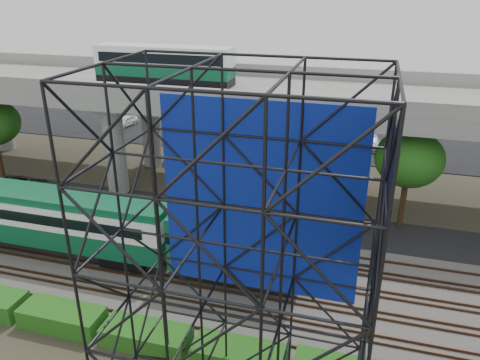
% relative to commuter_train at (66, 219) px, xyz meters
% --- Properties ---
extents(ground, '(140.00, 140.00, 0.00)m').
position_rel_commuter_train_xyz_m(ground, '(7.80, -2.00, -2.88)').
color(ground, '#474233').
rests_on(ground, ground).
extents(ballast_bed, '(90.00, 12.00, 0.20)m').
position_rel_commuter_train_xyz_m(ballast_bed, '(7.80, 0.00, -2.78)').
color(ballast_bed, slate).
rests_on(ballast_bed, ground).
extents(service_road, '(90.00, 5.00, 0.08)m').
position_rel_commuter_train_xyz_m(service_road, '(7.80, 8.50, -2.84)').
color(service_road, black).
rests_on(service_road, ground).
extents(parking_lot, '(90.00, 18.00, 0.08)m').
position_rel_commuter_train_xyz_m(parking_lot, '(7.80, 32.00, -2.84)').
color(parking_lot, black).
rests_on(parking_lot, ground).
extents(harbor_water, '(140.00, 40.00, 0.03)m').
position_rel_commuter_train_xyz_m(harbor_water, '(7.80, 54.00, -2.87)').
color(harbor_water, '#405269').
rests_on(harbor_water, ground).
extents(rail_tracks, '(90.00, 9.52, 0.16)m').
position_rel_commuter_train_xyz_m(rail_tracks, '(7.80, -0.00, -2.60)').
color(rail_tracks, '#472D1E').
rests_on(rail_tracks, ballast_bed).
extents(commuter_train, '(29.30, 3.06, 4.30)m').
position_rel_commuter_train_xyz_m(commuter_train, '(0.00, 0.00, 0.00)').
color(commuter_train, black).
rests_on(commuter_train, rail_tracks).
extents(overpass, '(80.00, 12.00, 12.40)m').
position_rel_commuter_train_xyz_m(overpass, '(7.33, 14.00, 5.33)').
color(overpass, '#9E9B93').
rests_on(overpass, ground).
extents(scaffold_tower, '(9.36, 6.36, 15.00)m').
position_rel_commuter_train_xyz_m(scaffold_tower, '(14.87, -9.98, 4.59)').
color(scaffold_tower, black).
rests_on(scaffold_tower, ground).
extents(hedge_strip, '(34.60, 1.80, 1.20)m').
position_rel_commuter_train_xyz_m(hedge_strip, '(8.81, -6.30, -2.32)').
color(hedge_strip, '#155012').
rests_on(hedge_strip, ground).
extents(trees, '(40.94, 16.94, 7.69)m').
position_rel_commuter_train_xyz_m(trees, '(3.13, 14.17, 2.69)').
color(trees, '#382314').
rests_on(trees, ground).
extents(suv, '(5.38, 3.39, 1.38)m').
position_rel_commuter_train_xyz_m(suv, '(-10.44, 7.86, -2.11)').
color(suv, black).
rests_on(suv, service_road).
extents(parked_cars, '(37.72, 9.45, 1.30)m').
position_rel_commuter_train_xyz_m(parked_cars, '(8.04, 31.33, -2.19)').
color(parked_cars, white).
rests_on(parked_cars, parking_lot).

